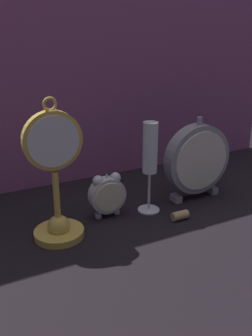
# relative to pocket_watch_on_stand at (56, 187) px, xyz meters

# --- Properties ---
(ground_plane) EXTENTS (4.00, 4.00, 0.00)m
(ground_plane) POSITION_rel_pocket_watch_on_stand_xyz_m (0.20, -0.03, -0.12)
(ground_plane) COLOR black
(fabric_backdrop_drape) EXTENTS (1.31, 0.01, 0.78)m
(fabric_backdrop_drape) POSITION_rel_pocket_watch_on_stand_xyz_m (0.20, 0.30, 0.27)
(fabric_backdrop_drape) COLOR #8E4C7F
(fabric_backdrop_drape) RESTS_ON ground_plane
(pocket_watch_on_stand) EXTENTS (0.13, 0.11, 0.32)m
(pocket_watch_on_stand) POSITION_rel_pocket_watch_on_stand_xyz_m (0.00, 0.00, 0.00)
(pocket_watch_on_stand) COLOR gold
(pocket_watch_on_stand) RESTS_ON ground_plane
(alarm_clock_twin_bell) EXTENTS (0.09, 0.03, 0.11)m
(alarm_clock_twin_bell) POSITION_rel_pocket_watch_on_stand_xyz_m (0.14, 0.04, -0.06)
(alarm_clock_twin_bell) COLOR silver
(alarm_clock_twin_bell) RESTS_ON ground_plane
(mantel_clock_silver) EXTENTS (0.19, 0.04, 0.23)m
(mantel_clock_silver) POSITION_rel_pocket_watch_on_stand_xyz_m (0.40, 0.03, -0.01)
(mantel_clock_silver) COLOR gray
(mantel_clock_silver) RESTS_ON ground_plane
(champagne_flute) EXTENTS (0.06, 0.06, 0.23)m
(champagne_flute) POSITION_rel_pocket_watch_on_stand_xyz_m (0.24, 0.02, 0.03)
(champagne_flute) COLOR silver
(champagne_flute) RESTS_ON ground_plane
(wine_cork) EXTENTS (0.04, 0.02, 0.02)m
(wine_cork) POSITION_rel_pocket_watch_on_stand_xyz_m (0.29, -0.06, -0.11)
(wine_cork) COLOR tan
(wine_cork) RESTS_ON ground_plane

